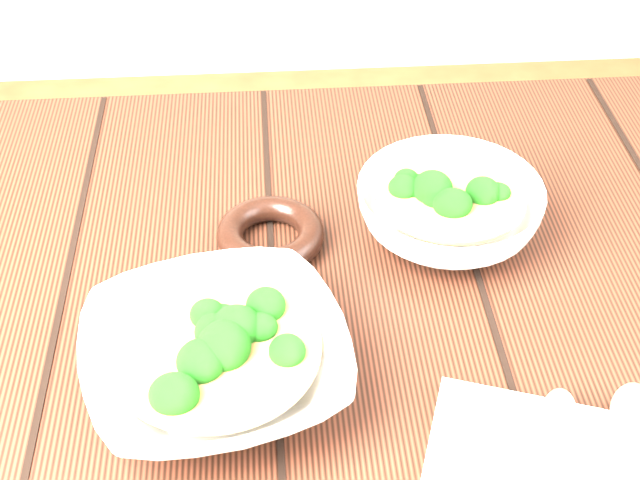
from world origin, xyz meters
The scene contains 6 objects.
table centered at (0.00, 0.00, 0.63)m, with size 1.20×0.80×0.75m.
soup_bowl_front centered at (-0.07, -0.08, 0.78)m, with size 0.26×0.26×0.06m.
soup_bowl_back centered at (0.16, 0.11, 0.78)m, with size 0.20×0.20×0.07m.
trivet centered at (-0.02, 0.10, 0.76)m, with size 0.11×0.11×0.03m, color black.
spoon_left centered at (0.19, -0.17, 0.76)m, with size 0.08×0.17×0.01m.
spoon_right centered at (0.25, -0.16, 0.76)m, with size 0.12×0.15×0.01m.
Camera 1 is at (-0.02, -0.58, 1.34)m, focal length 50.00 mm.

